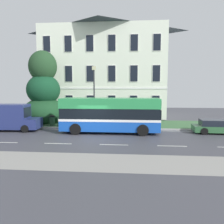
% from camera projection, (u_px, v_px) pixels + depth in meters
% --- Properties ---
extents(ground_plane, '(60.00, 56.00, 0.18)m').
position_uv_depth(ground_plane, '(92.00, 136.00, 18.73)').
color(ground_plane, '#414149').
extents(georgian_townhouse, '(16.06, 10.58, 13.08)m').
position_uv_depth(georgian_townhouse, '(106.00, 68.00, 32.09)').
color(georgian_townhouse, silver).
rests_on(georgian_townhouse, ground_plane).
extents(iron_verge_railing, '(12.72, 0.04, 0.97)m').
position_uv_depth(iron_verge_railing, '(94.00, 122.00, 22.04)').
color(iron_verge_railing, black).
rests_on(iron_verge_railing, ground_plane).
extents(evergreen_tree, '(4.87, 4.87, 8.56)m').
position_uv_depth(evergreen_tree, '(44.00, 96.00, 25.30)').
color(evergreen_tree, '#423328').
rests_on(evergreen_tree, ground_plane).
extents(single_decker_bus, '(8.62, 2.71, 3.04)m').
position_uv_depth(single_decker_bus, '(110.00, 115.00, 19.89)').
color(single_decker_bus, '#174CB7').
rests_on(single_decker_bus, ground_plane).
extents(white_panel_van, '(5.62, 2.28, 2.44)m').
position_uv_depth(white_panel_van, '(7.00, 117.00, 20.87)').
color(white_panel_van, navy).
rests_on(white_panel_van, ground_plane).
extents(parked_hatchback_00, '(4.33, 1.95, 1.20)m').
position_uv_depth(parked_hatchback_00, '(217.00, 127.00, 19.63)').
color(parked_hatchback_00, '#2F6138').
rests_on(parked_hatchback_00, ground_plane).
extents(street_lamp_post, '(0.36, 0.24, 5.92)m').
position_uv_depth(street_lamp_post, '(94.00, 92.00, 22.26)').
color(street_lamp_post, '#333338').
rests_on(street_lamp_post, ground_plane).
extents(litter_bin, '(0.52, 0.52, 1.09)m').
position_uv_depth(litter_bin, '(52.00, 120.00, 22.93)').
color(litter_bin, '#23472D').
rests_on(litter_bin, ground_plane).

